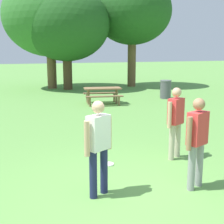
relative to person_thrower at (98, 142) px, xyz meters
The scene contains 10 objects.
ground_plane 1.06m from the person_thrower, 42.83° to the right, with size 120.00×120.00×0.00m, color #609947.
person_thrower is the anchor object (origin of this frame).
person_catcher 2.49m from the person_thrower, 24.32° to the left, with size 0.56×0.36×1.64m.
person_bystander 1.74m from the person_thrower, 14.19° to the right, with size 0.58×0.34×1.64m.
frisbee 1.72m from the person_thrower, 60.73° to the left, with size 0.25×0.25×0.03m, color white.
picnic_table_near 9.30m from the person_thrower, 67.56° to the left, with size 1.98×1.77×0.77m.
trash_can_further_along 11.47m from the person_thrower, 50.90° to the left, with size 0.59×0.59×0.96m.
tree_tall_left 16.43m from the person_thrower, 79.87° to the left, with size 5.99×5.99×7.17m.
tree_broad_center 15.49m from the person_thrower, 76.24° to the left, with size 5.44×5.44×6.43m.
tree_far_right 17.33m from the person_thrower, 60.77° to the left, with size 5.31×5.31×7.38m.
Camera 1 is at (-2.11, -4.23, 2.42)m, focal length 49.10 mm.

